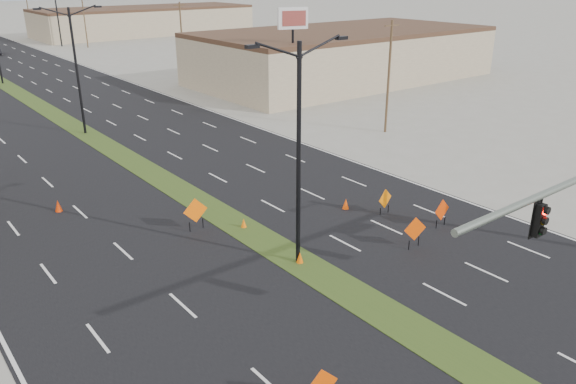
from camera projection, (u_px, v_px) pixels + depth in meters
building_se_near at (344, 57)px, 68.74m from camera, size 36.00×18.00×5.50m
building_se_far at (146, 22)px, 118.65m from camera, size 44.00×16.00×5.00m
streetlight_0 at (299, 150)px, 24.10m from camera, size 5.15×0.24×10.02m
streetlight_1 at (76, 68)px, 44.57m from camera, size 5.15×0.24×10.02m
utility_pole_0 at (389, 76)px, 45.36m from camera, size 1.60×0.20×9.00m
utility_pole_1 at (182, 38)px, 70.96m from camera, size 1.60×0.20×9.00m
utility_pole_2 at (85, 20)px, 96.55m from camera, size 1.60×0.20×9.00m
utility_pole_3 at (28, 9)px, 122.14m from camera, size 1.60×0.20×9.00m
construction_sign_2 at (196, 212)px, 28.89m from camera, size 1.33×0.17×1.78m
construction_sign_3 at (415, 230)px, 27.05m from camera, size 1.18×0.39×1.62m
construction_sign_4 at (442, 211)px, 29.30m from camera, size 1.17×0.08×1.56m
construction_sign_5 at (385, 200)px, 30.88m from camera, size 1.10×0.17×1.47m
cone_0 at (300, 258)px, 25.84m from camera, size 0.43×0.43×0.58m
cone_1 at (244, 223)px, 29.41m from camera, size 0.34×0.34×0.53m
cone_2 at (346, 204)px, 31.74m from camera, size 0.45×0.45×0.63m
cone_3 at (58, 206)px, 31.39m from camera, size 0.45×0.45×0.68m
pole_sign_east_near at (293, 26)px, 54.32m from camera, size 3.00×1.26×9.33m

